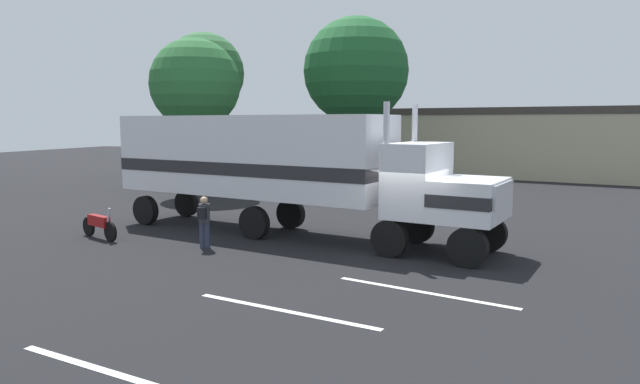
{
  "coord_description": "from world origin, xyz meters",
  "views": [
    {
      "loc": [
        2.48,
        -16.13,
        3.92
      ],
      "look_at": [
        -3.32,
        1.41,
        1.6
      ],
      "focal_mm": 31.35,
      "sensor_mm": 36.0,
      "label": 1
    }
  ],
  "objects_px": {
    "tree_right": "(195,84)",
    "tree_center": "(356,71)",
    "motorcycle": "(99,225)",
    "semi_truck": "(276,162)",
    "tree_left": "(204,73)",
    "person_bystander": "(204,220)"
  },
  "relations": [
    {
      "from": "tree_center",
      "to": "tree_right",
      "type": "relative_size",
      "value": 1.28
    },
    {
      "from": "semi_truck",
      "to": "tree_left",
      "type": "distance_m",
      "value": 18.43
    },
    {
      "from": "motorcycle",
      "to": "tree_left",
      "type": "bearing_deg",
      "value": 108.13
    },
    {
      "from": "semi_truck",
      "to": "motorcycle",
      "type": "height_order",
      "value": "semi_truck"
    },
    {
      "from": "semi_truck",
      "to": "motorcycle",
      "type": "distance_m",
      "value": 6.31
    },
    {
      "from": "semi_truck",
      "to": "person_bystander",
      "type": "relative_size",
      "value": 8.81
    },
    {
      "from": "semi_truck",
      "to": "person_bystander",
      "type": "height_order",
      "value": "semi_truck"
    },
    {
      "from": "semi_truck",
      "to": "motorcycle",
      "type": "xyz_separation_m",
      "value": [
        -5.32,
        -2.69,
        -2.04
      ]
    },
    {
      "from": "tree_right",
      "to": "tree_center",
      "type": "bearing_deg",
      "value": 55.15
    },
    {
      "from": "semi_truck",
      "to": "motorcycle",
      "type": "relative_size",
      "value": 7.21
    },
    {
      "from": "motorcycle",
      "to": "tree_left",
      "type": "distance_m",
      "value": 18.94
    },
    {
      "from": "motorcycle",
      "to": "tree_right",
      "type": "height_order",
      "value": "tree_right"
    },
    {
      "from": "person_bystander",
      "to": "tree_right",
      "type": "xyz_separation_m",
      "value": [
        -7.02,
        11.47,
        5.02
      ]
    },
    {
      "from": "motorcycle",
      "to": "tree_center",
      "type": "relative_size",
      "value": 0.19
    },
    {
      "from": "person_bystander",
      "to": "semi_truck",
      "type": "bearing_deg",
      "value": 67.02
    },
    {
      "from": "motorcycle",
      "to": "tree_right",
      "type": "xyz_separation_m",
      "value": [
        -2.91,
        11.31,
        5.44
      ]
    },
    {
      "from": "semi_truck",
      "to": "tree_right",
      "type": "distance_m",
      "value": 12.39
    },
    {
      "from": "person_bystander",
      "to": "tree_right",
      "type": "bearing_deg",
      "value": 121.45
    },
    {
      "from": "tree_left",
      "to": "tree_right",
      "type": "xyz_separation_m",
      "value": [
        2.63,
        -5.58,
        -1.1
      ]
    },
    {
      "from": "semi_truck",
      "to": "tree_center",
      "type": "relative_size",
      "value": 1.34
    },
    {
      "from": "person_bystander",
      "to": "tree_center",
      "type": "relative_size",
      "value": 0.15
    },
    {
      "from": "tree_left",
      "to": "tree_center",
      "type": "height_order",
      "value": "tree_center"
    }
  ]
}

